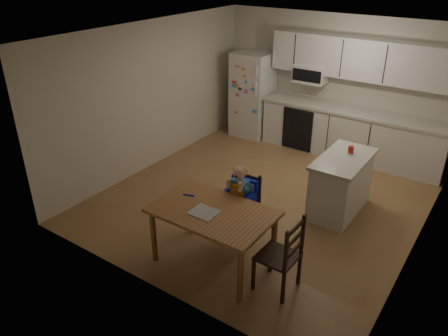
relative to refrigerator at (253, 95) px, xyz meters
name	(u,v)px	position (x,y,z in m)	size (l,w,h in m)	color
room	(283,113)	(1.55, -1.67, 0.40)	(4.52, 5.01, 2.51)	#8E5C3A
refrigerator	(253,95)	(0.00, 0.00, 0.00)	(0.72, 0.70, 1.70)	silver
kitchen_run	(352,111)	(2.05, 0.09, 0.03)	(3.37, 0.62, 2.15)	silver
kitchen_island	(341,184)	(2.65, -1.88, -0.41)	(0.62, 1.18, 0.87)	silver
red_cup	(351,149)	(2.66, -1.66, 0.07)	(0.08, 0.08, 0.10)	#B6260F
dining_table	(213,218)	(1.83, -3.91, -0.19)	(1.42, 0.91, 0.76)	brown
napkin	(204,212)	(1.78, -4.01, -0.08)	(0.31, 0.27, 0.01)	#B8B8BE
toddler_spoon	(188,195)	(1.37, -3.81, -0.08)	(0.02, 0.02, 0.12)	#0E1EC6
chair_booster	(241,195)	(1.83, -3.29, -0.18)	(0.42, 0.42, 1.11)	black
chair_side	(286,252)	(2.77, -3.86, -0.31)	(0.43, 0.43, 0.95)	black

